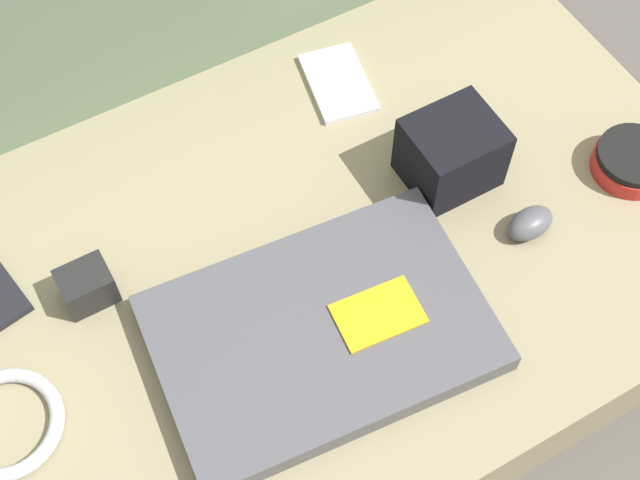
% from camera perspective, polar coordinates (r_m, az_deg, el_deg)
% --- Properties ---
extents(ground_plane, '(8.00, 8.00, 0.00)m').
position_cam_1_polar(ground_plane, '(1.12, -0.00, -3.95)').
color(ground_plane, '#4C4742').
extents(couch_seat, '(0.95, 0.61, 0.13)m').
position_cam_1_polar(couch_seat, '(1.07, -0.00, -2.36)').
color(couch_seat, '#847A5B').
rests_on(couch_seat, ground_plane).
extents(laptop, '(0.37, 0.26, 0.03)m').
position_cam_1_polar(laptop, '(0.94, 0.09, -5.93)').
color(laptop, '#47474C').
rests_on(laptop, couch_seat).
extents(computer_mouse, '(0.06, 0.04, 0.03)m').
position_cam_1_polar(computer_mouse, '(1.04, 13.30, 1.05)').
color(computer_mouse, '#4C4C51').
rests_on(computer_mouse, couch_seat).
extents(speaker_puck, '(0.09, 0.09, 0.03)m').
position_cam_1_polar(speaker_puck, '(1.12, 19.38, 4.79)').
color(speaker_puck, red).
rests_on(speaker_puck, couch_seat).
extents(phone_black, '(0.09, 0.13, 0.01)m').
position_cam_1_polar(phone_black, '(1.15, 1.17, 10.01)').
color(phone_black, silver).
rests_on(phone_black, couch_seat).
extents(camera_pouch, '(0.10, 0.09, 0.09)m').
position_cam_1_polar(camera_pouch, '(1.04, 8.40, 5.55)').
color(camera_pouch, black).
rests_on(camera_pouch, couch_seat).
extents(charger_brick, '(0.06, 0.04, 0.05)m').
position_cam_1_polar(charger_brick, '(0.99, -14.68, -2.86)').
color(charger_brick, black).
rests_on(charger_brick, couch_seat).
extents(cable_coil, '(0.12, 0.12, 0.02)m').
position_cam_1_polar(cable_coil, '(0.97, -19.54, -11.04)').
color(cable_coil, '#B2B2B7').
rests_on(cable_coil, couch_seat).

